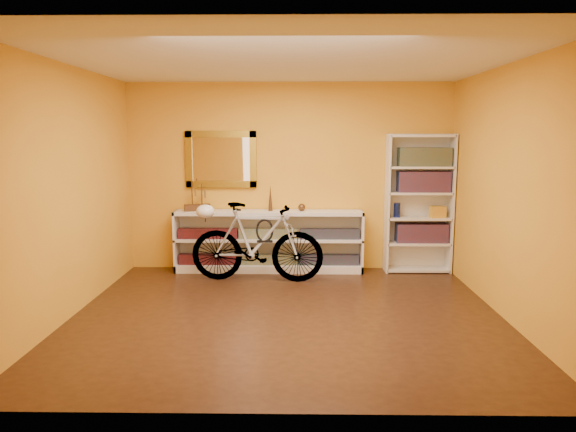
{
  "coord_description": "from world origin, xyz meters",
  "views": [
    {
      "loc": [
        0.09,
        -5.32,
        1.87
      ],
      "look_at": [
        0.0,
        0.7,
        0.95
      ],
      "focal_mm": 32.7,
      "sensor_mm": 36.0,
      "label": 1
    }
  ],
  "objects_px": {
    "console_unit": "(269,241)",
    "helmet": "(205,211)",
    "bicycle": "(257,242)",
    "bookcase": "(419,204)"
  },
  "relations": [
    {
      "from": "helmet",
      "to": "bookcase",
      "type": "bearing_deg",
      "value": 9.64
    },
    {
      "from": "console_unit",
      "to": "helmet",
      "type": "relative_size",
      "value": 10.94
    },
    {
      "from": "bookcase",
      "to": "helmet",
      "type": "distance_m",
      "value": 2.9
    },
    {
      "from": "console_unit",
      "to": "bicycle",
      "type": "bearing_deg",
      "value": -103.84
    },
    {
      "from": "console_unit",
      "to": "helmet",
      "type": "bearing_deg",
      "value": -149.89
    },
    {
      "from": "helmet",
      "to": "console_unit",
      "type": "bearing_deg",
      "value": 30.11
    },
    {
      "from": "bicycle",
      "to": "helmet",
      "type": "height_order",
      "value": "bicycle"
    },
    {
      "from": "console_unit",
      "to": "bookcase",
      "type": "relative_size",
      "value": 1.37
    },
    {
      "from": "bookcase",
      "to": "bicycle",
      "type": "relative_size",
      "value": 1.08
    },
    {
      "from": "bookcase",
      "to": "helmet",
      "type": "xyz_separation_m",
      "value": [
        -2.86,
        -0.49,
        -0.04
      ]
    }
  ]
}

